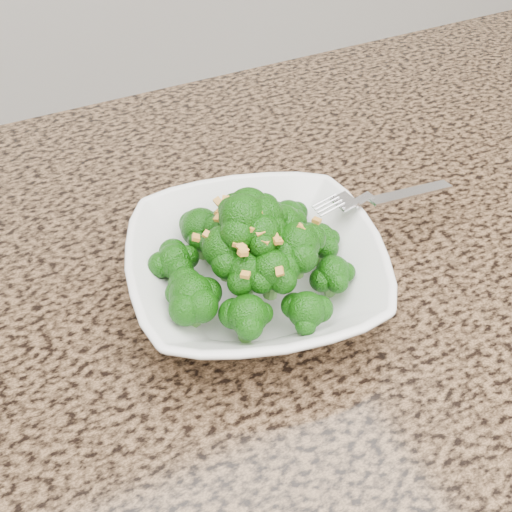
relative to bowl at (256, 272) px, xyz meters
name	(u,v)px	position (x,y,z in m)	size (l,w,h in m)	color
granite_counter	(302,377)	(0.00, -0.10, -0.04)	(1.64, 1.04, 0.03)	brown
bowl	(256,272)	(0.00, 0.00, 0.00)	(0.24, 0.24, 0.06)	white
broccoli_pile	(256,218)	(0.00, 0.00, 0.07)	(0.21, 0.21, 0.07)	#135209
garlic_topping	(256,182)	(0.00, 0.00, 0.11)	(0.13, 0.13, 0.01)	gold
fork	(366,199)	(0.13, 0.01, 0.04)	(0.18, 0.03, 0.01)	silver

